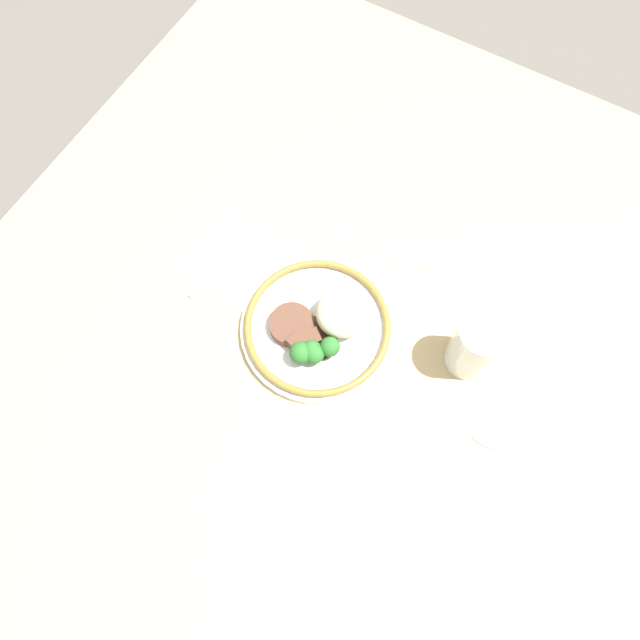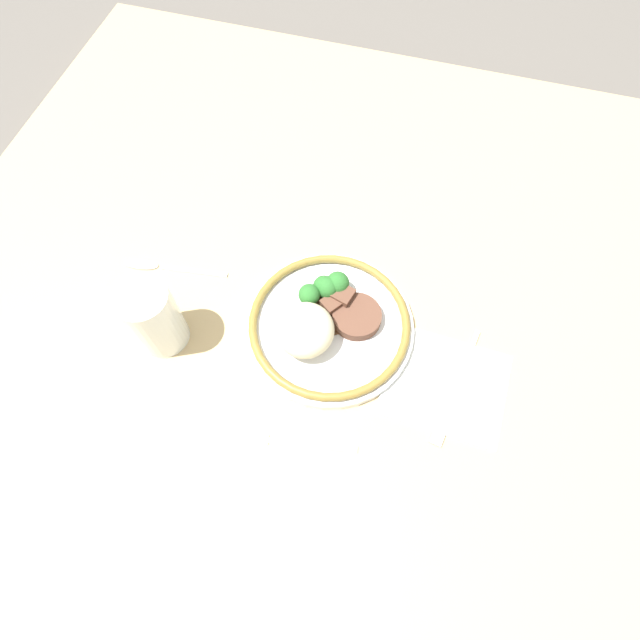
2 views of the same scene
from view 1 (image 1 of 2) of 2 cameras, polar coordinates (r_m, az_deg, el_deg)
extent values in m
plane|color=#5B5651|center=(1.03, 2.17, -1.77)|extent=(8.00, 8.00, 0.00)
cube|color=tan|center=(1.01, 2.21, -1.38)|extent=(1.22, 1.29, 0.04)
cube|color=white|center=(1.05, -7.60, 5.27)|extent=(0.17, 0.15, 0.00)
cylinder|color=white|center=(0.98, -0.23, -0.81)|extent=(0.24, 0.24, 0.01)
torus|color=olive|center=(0.97, -0.24, -0.53)|extent=(0.23, 0.23, 0.01)
ellipsoid|color=beige|center=(0.96, 2.02, 0.67)|extent=(0.08, 0.08, 0.06)
cylinder|color=brown|center=(0.97, -2.60, -0.43)|extent=(0.07, 0.07, 0.02)
cylinder|color=#51331E|center=(0.97, -0.65, -1.76)|extent=(0.08, 0.08, 0.00)
cube|color=brown|center=(0.95, -1.93, -2.13)|extent=(0.03, 0.03, 0.03)
cube|color=brown|center=(0.96, -0.74, -1.72)|extent=(0.03, 0.03, 0.02)
cube|color=brown|center=(0.96, -0.76, -1.80)|extent=(0.02, 0.02, 0.02)
cylinder|color=#5B8E47|center=(0.96, 0.76, -2.76)|extent=(0.01, 0.01, 0.01)
sphere|color=#2D702D|center=(0.94, 0.78, -2.38)|extent=(0.03, 0.03, 0.03)
cylinder|color=#5B8E47|center=(0.95, -1.75, -3.37)|extent=(0.01, 0.01, 0.01)
sphere|color=#2D702D|center=(0.94, -1.79, -3.01)|extent=(0.03, 0.03, 0.03)
cylinder|color=#5B8E47|center=(0.95, -0.54, -3.42)|extent=(0.01, 0.01, 0.01)
sphere|color=#2D702D|center=(0.94, -0.55, -3.08)|extent=(0.03, 0.03, 0.03)
cylinder|color=#5B8E47|center=(0.95, -0.77, -3.19)|extent=(0.01, 0.01, 0.01)
sphere|color=#2D702D|center=(0.94, -0.79, -2.83)|extent=(0.03, 0.03, 0.03)
cylinder|color=orange|center=(0.96, 13.80, -2.62)|extent=(0.06, 0.06, 0.09)
cylinder|color=white|center=(0.95, 13.99, -2.33)|extent=(0.07, 0.07, 0.12)
cube|color=silver|center=(1.04, -9.74, 4.25)|extent=(0.03, 0.11, 0.00)
cube|color=silver|center=(1.07, -6.32, 7.70)|extent=(0.03, 0.07, 0.00)
cube|color=silver|center=(1.06, 3.35, 7.02)|extent=(0.12, 0.03, 0.00)
cube|color=silver|center=(1.05, 8.58, 5.30)|extent=(0.09, 0.03, 0.00)
cube|color=silver|center=(0.96, 10.46, -9.04)|extent=(0.10, 0.02, 0.00)
ellipsoid|color=silver|center=(0.97, 15.29, -10.75)|extent=(0.06, 0.03, 0.01)
camera|label=2|loc=(0.71, 9.77, 45.29)|focal=28.00mm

